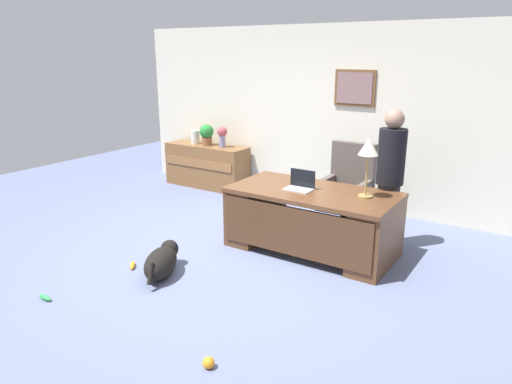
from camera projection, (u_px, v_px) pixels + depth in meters
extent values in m
plane|color=slate|center=(228.00, 257.00, 5.47)|extent=(12.00, 12.00, 0.00)
cube|color=beige|center=(328.00, 117.00, 7.17)|extent=(7.00, 0.12, 2.70)
cube|color=brown|center=(355.00, 88.00, 6.75)|extent=(0.61, 0.03, 0.52)
cube|color=#826262|center=(354.00, 88.00, 6.74)|extent=(0.53, 0.01, 0.44)
cube|color=brown|center=(313.00, 192.00, 5.47)|extent=(1.94, 0.99, 0.05)
cube|color=brown|center=(256.00, 211.00, 5.99)|extent=(0.36, 0.93, 0.70)
cube|color=brown|center=(376.00, 236.00, 5.17)|extent=(0.36, 0.93, 0.70)
cube|color=#4E2F1C|center=(293.00, 232.00, 5.20)|extent=(1.84, 0.04, 0.56)
cube|color=brown|center=(207.00, 166.00, 8.28)|extent=(1.53, 0.48, 0.74)
cube|color=brown|center=(198.00, 164.00, 8.05)|extent=(1.43, 0.02, 0.14)
cube|color=#564C47|center=(344.00, 202.00, 6.27)|extent=(0.60, 0.58, 0.18)
cylinder|color=black|center=(344.00, 218.00, 6.34)|extent=(0.10, 0.10, 0.28)
cylinder|color=black|center=(343.00, 226.00, 6.37)|extent=(0.52, 0.52, 0.05)
cube|color=#564C47|center=(353.00, 167.00, 6.34)|extent=(0.60, 0.12, 0.68)
cube|color=#564C47|center=(327.00, 185.00, 6.35)|extent=(0.08, 0.50, 0.22)
cube|color=#564C47|center=(364.00, 191.00, 6.08)|extent=(0.08, 0.50, 0.22)
cylinder|color=#262323|center=(387.00, 216.00, 5.66)|extent=(0.26, 0.26, 0.80)
cylinder|color=black|center=(392.00, 157.00, 5.45)|extent=(0.32, 0.32, 0.65)
sphere|color=#95715E|center=(395.00, 119.00, 5.33)|extent=(0.22, 0.22, 0.22)
ellipsoid|color=black|center=(161.00, 263.00, 4.97)|extent=(0.51, 0.65, 0.30)
sphere|color=black|center=(170.00, 249.00, 5.23)|extent=(0.20, 0.20, 0.20)
cylinder|color=black|center=(150.00, 274.00, 4.68)|extent=(0.10, 0.15, 0.21)
cube|color=#B2B5BA|center=(298.00, 189.00, 5.48)|extent=(0.32, 0.22, 0.01)
cube|color=black|center=(303.00, 178.00, 5.53)|extent=(0.32, 0.01, 0.21)
cylinder|color=#9E8447|center=(365.00, 196.00, 5.20)|extent=(0.16, 0.16, 0.02)
cylinder|color=#9E8447|center=(367.00, 175.00, 5.13)|extent=(0.02, 0.02, 0.45)
cone|color=silver|center=(369.00, 147.00, 5.04)|extent=(0.22, 0.22, 0.18)
cylinder|color=#8381AF|center=(222.00, 141.00, 7.96)|extent=(0.11, 0.11, 0.20)
sphere|color=#B34B53|center=(222.00, 132.00, 7.91)|extent=(0.17, 0.17, 0.17)
cylinder|color=silver|center=(195.00, 137.00, 8.27)|extent=(0.15, 0.15, 0.23)
cylinder|color=brown|center=(207.00, 141.00, 8.14)|extent=(0.18, 0.18, 0.14)
sphere|color=#278433|center=(207.00, 131.00, 8.10)|extent=(0.24, 0.24, 0.24)
sphere|color=orange|center=(209.00, 363.00, 3.54)|extent=(0.09, 0.09, 0.09)
ellipsoid|color=orange|center=(133.00, 265.00, 5.21)|extent=(0.16, 0.17, 0.05)
ellipsoid|color=green|center=(45.00, 297.00, 4.52)|extent=(0.18, 0.06, 0.05)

